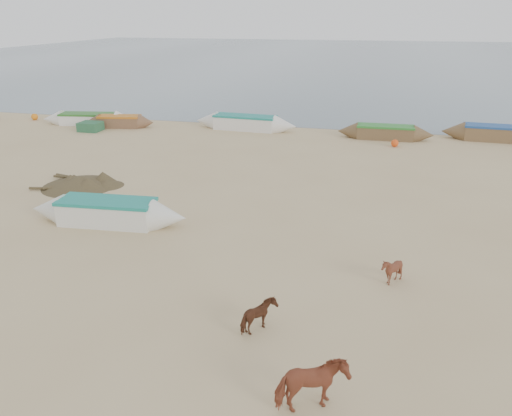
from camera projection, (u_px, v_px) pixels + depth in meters
The scene contains 9 objects.
ground at pixel (223, 290), 14.33m from camera, with size 140.00×140.00×0.00m, color tan.
sea at pixel (361, 58), 88.47m from camera, with size 160.00×160.00×0.00m, color slate.
cow_adult at pixel (311, 386), 9.78m from camera, with size 0.65×1.42×1.20m, color brown.
calf_front at pixel (392, 270), 14.53m from camera, with size 0.68×0.77×0.85m, color #5D2D1D.
calf_right at pixel (260, 317), 12.31m from camera, with size 0.84×0.72×0.85m, color #562D1B.
near_canoe at pixel (107, 212), 18.65m from camera, with size 6.09×1.25×0.95m, color silver, non-canonical shape.
debris_pile at pixel (79, 181), 22.81m from camera, with size 3.35×3.35×0.46m, color brown.
waterline_canoes at pixel (318, 128), 32.36m from camera, with size 59.15×3.92×0.97m.
beach_clutter at pixel (380, 134), 31.41m from camera, with size 44.44×5.95×0.64m.
Camera 1 is at (3.90, -11.90, 7.42)m, focal length 35.00 mm.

